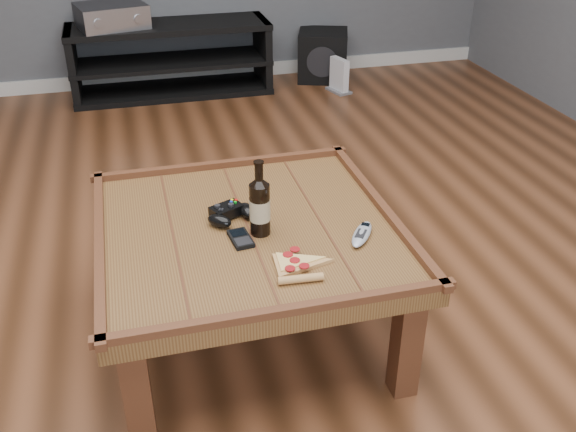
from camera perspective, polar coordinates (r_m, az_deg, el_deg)
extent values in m
plane|color=#3F2312|center=(2.44, -3.27, -10.09)|extent=(6.00, 6.00, 0.00)
cube|color=silver|center=(5.07, -10.42, 12.12)|extent=(5.00, 0.02, 0.10)
cube|color=#503016|center=(2.19, -3.58, -1.65)|extent=(1.00, 1.00, 0.06)
cube|color=#472413|center=(1.97, -13.25, -15.13)|extent=(0.08, 0.08, 0.39)
cube|color=#472413|center=(2.11, 10.47, -11.13)|extent=(0.08, 0.08, 0.39)
cube|color=#472413|center=(2.64, -14.26, -2.34)|extent=(0.08, 0.08, 0.39)
cube|color=#472413|center=(2.74, 3.40, -0.02)|extent=(0.08, 0.08, 0.39)
cube|color=#472413|center=(2.59, -5.78, 4.62)|extent=(1.03, 0.03, 0.03)
cube|color=#472413|center=(1.78, -0.44, -8.45)|extent=(1.03, 0.03, 0.03)
cube|color=#472413|center=(2.29, 8.34, 0.89)|extent=(0.03, 1.03, 0.03)
cube|color=#472413|center=(2.14, -16.42, -2.35)|extent=(0.03, 1.03, 0.03)
cube|color=black|center=(4.72, -10.62, 16.23)|extent=(1.40, 0.45, 0.04)
cube|color=black|center=(4.79, -10.33, 13.33)|extent=(1.40, 0.45, 0.03)
cube|color=black|center=(4.85, -10.11, 10.95)|extent=(1.40, 0.45, 0.04)
cube|color=black|center=(4.78, -18.53, 12.51)|extent=(0.05, 0.44, 0.50)
cube|color=black|center=(4.87, -2.27, 14.32)|extent=(0.05, 0.44, 0.50)
cylinder|color=black|center=(2.09, -2.52, 0.58)|extent=(0.07, 0.07, 0.18)
cone|color=black|center=(2.04, -2.58, 3.16)|extent=(0.07, 0.07, 0.03)
cylinder|color=black|center=(2.03, -2.60, 3.95)|extent=(0.03, 0.03, 0.06)
cylinder|color=black|center=(2.01, -2.63, 4.79)|extent=(0.03, 0.03, 0.01)
cylinder|color=tan|center=(2.09, -2.52, 0.58)|extent=(0.07, 0.07, 0.07)
cube|color=black|center=(2.22, -5.48, 0.49)|extent=(0.13, 0.11, 0.04)
ellipsoid|color=black|center=(2.17, -6.11, -0.44)|extent=(0.10, 0.10, 0.04)
ellipsoid|color=black|center=(2.23, -3.72, 0.50)|extent=(0.05, 0.09, 0.04)
cylinder|color=black|center=(2.21, -6.30, 0.86)|extent=(0.02, 0.02, 0.01)
cylinder|color=black|center=(2.21, -5.09, 0.97)|extent=(0.02, 0.02, 0.01)
cylinder|color=yellow|center=(2.25, -5.00, 1.42)|extent=(0.01, 0.01, 0.01)
cylinder|color=red|center=(2.24, -4.64, 1.40)|extent=(0.01, 0.01, 0.01)
cylinder|color=#0C33CC|center=(2.23, -5.07, 1.24)|extent=(0.01, 0.01, 0.01)
cylinder|color=#0C9919|center=(2.23, -4.70, 1.23)|extent=(0.01, 0.01, 0.01)
cylinder|color=tan|center=(1.90, 1.13, -5.59)|extent=(0.14, 0.03, 0.02)
cylinder|color=#A01418|center=(1.93, 0.19, -4.68)|extent=(0.03, 0.03, 0.00)
cylinder|color=#A01418|center=(1.94, 1.45, -4.46)|extent=(0.03, 0.03, 0.00)
cylinder|color=#A01418|center=(1.97, 0.61, -3.95)|extent=(0.03, 0.03, 0.00)
cylinder|color=#A01418|center=(1.99, -0.01, -3.44)|extent=(0.03, 0.03, 0.00)
cylinder|color=#A01418|center=(2.02, 0.62, -2.97)|extent=(0.03, 0.03, 0.00)
cube|color=black|center=(2.10, -4.23, -2.03)|extent=(0.08, 0.12, 0.01)
cube|color=black|center=(2.12, -4.46, -1.47)|extent=(0.05, 0.05, 0.00)
cube|color=black|center=(2.07, -4.00, -2.24)|extent=(0.06, 0.05, 0.00)
ellipsoid|color=#9A9EA7|center=(2.12, 6.58, -1.61)|extent=(0.14, 0.17, 0.02)
cube|color=black|center=(2.15, 6.90, -0.75)|extent=(0.03, 0.03, 0.00)
cube|color=black|center=(2.10, 6.50, -1.56)|extent=(0.06, 0.06, 0.00)
cube|color=black|center=(4.69, -15.43, 16.81)|extent=(0.51, 0.45, 0.15)
cube|color=#AAAEB4|center=(4.52, -14.84, 16.42)|extent=(0.43, 0.11, 0.15)
cylinder|color=#AAAEB4|center=(4.48, -16.50, 16.09)|extent=(0.06, 0.03, 0.06)
cylinder|color=#AAAEB4|center=(4.54, -13.14, 16.69)|extent=(0.06, 0.03, 0.06)
cube|color=black|center=(5.06, 3.10, 14.08)|extent=(0.46, 0.46, 0.36)
cylinder|color=black|center=(4.89, 3.04, 13.50)|extent=(0.22, 0.08, 0.23)
cube|color=slate|center=(4.82, 4.52, 11.06)|extent=(0.16, 0.22, 0.02)
cube|color=white|center=(4.78, 4.58, 12.46)|extent=(0.10, 0.18, 0.23)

